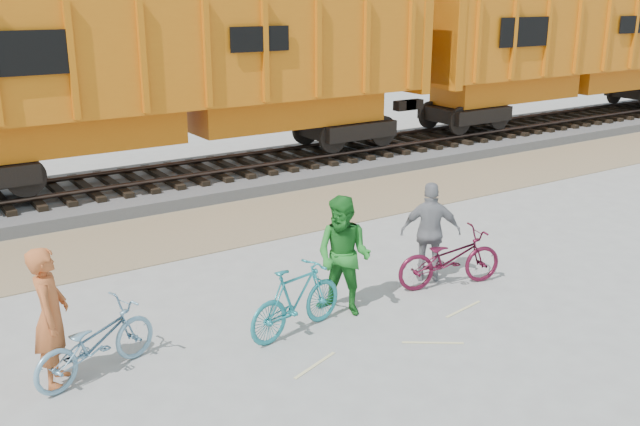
% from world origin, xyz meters
% --- Properties ---
extents(ground, '(120.00, 120.00, 0.00)m').
position_xyz_m(ground, '(0.00, 0.00, 0.00)').
color(ground, '#9E9E99').
rests_on(ground, ground).
extents(gravel_strip, '(120.00, 3.00, 0.02)m').
position_xyz_m(gravel_strip, '(0.00, 5.50, 0.01)').
color(gravel_strip, '#91785A').
rests_on(gravel_strip, ground).
extents(ballast_bed, '(120.00, 4.00, 0.30)m').
position_xyz_m(ballast_bed, '(0.00, 9.00, 0.15)').
color(ballast_bed, slate).
rests_on(ballast_bed, ground).
extents(track, '(120.00, 2.60, 0.24)m').
position_xyz_m(track, '(0.00, 9.00, 0.47)').
color(track, black).
rests_on(track, ballast_bed).
extents(hopper_car_center, '(14.00, 3.13, 4.65)m').
position_xyz_m(hopper_car_center, '(1.36, 9.00, 3.01)').
color(hopper_car_center, black).
rests_on(hopper_car_center, track).
extents(hopper_car_right, '(14.00, 3.13, 4.65)m').
position_xyz_m(hopper_car_right, '(16.36, 9.00, 3.01)').
color(hopper_car_right, black).
rests_on(hopper_car_right, track).
extents(bicycle_blue, '(1.94, 1.18, 0.96)m').
position_xyz_m(bicycle_blue, '(-3.56, 0.60, 0.48)').
color(bicycle_blue, '#6F9CB7').
rests_on(bicycle_blue, ground).
extents(bicycle_teal, '(1.86, 0.87, 1.08)m').
position_xyz_m(bicycle_teal, '(-0.69, 0.19, 0.54)').
color(bicycle_teal, teal).
rests_on(bicycle_teal, ground).
extents(bicycle_maroon, '(2.05, 1.14, 1.02)m').
position_xyz_m(bicycle_maroon, '(2.48, 0.27, 0.51)').
color(bicycle_maroon, '#510F25').
rests_on(bicycle_maroon, ground).
extents(person_solo, '(0.67, 0.80, 1.88)m').
position_xyz_m(person_solo, '(-4.06, 0.70, 0.94)').
color(person_solo, '#B15629').
rests_on(person_solo, ground).
extents(person_man, '(1.10, 1.18, 1.92)m').
position_xyz_m(person_man, '(0.31, 0.39, 0.96)').
color(person_man, '#1E7123').
rests_on(person_man, ground).
extents(person_woman, '(1.10, 0.97, 1.79)m').
position_xyz_m(person_woman, '(2.38, 0.67, 0.90)').
color(person_woman, gray).
rests_on(person_woman, ground).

